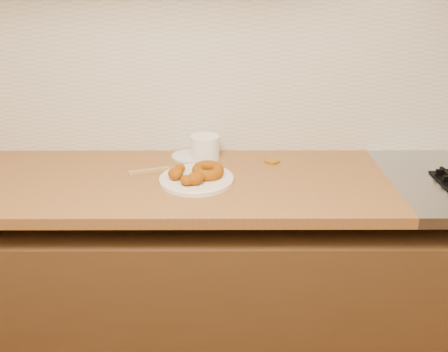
{
  "coord_description": "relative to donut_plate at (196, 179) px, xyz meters",
  "views": [
    {
      "loc": [
        -0.11,
        0.09,
        1.61
      ],
      "look_at": [
        -0.11,
        1.64,
        0.93
      ],
      "focal_mm": 38.0,
      "sensor_mm": 36.0,
      "label": 1
    }
  ],
  "objects": [
    {
      "name": "wall_back",
      "position": [
        0.21,
        0.34,
        0.44
      ],
      "size": [
        4.0,
        0.02,
        2.7
      ],
      "primitive_type": "cube",
      "color": "beige",
      "rests_on": "ground"
    },
    {
      "name": "base_cabinet",
      "position": [
        0.21,
        0.03,
        -0.52
      ],
      "size": [
        3.6,
        0.6,
        0.77
      ],
      "primitive_type": "cube",
      "color": "#492E19",
      "rests_on": "floor"
    },
    {
      "name": "butcher_block",
      "position": [
        -0.44,
        0.03,
        -0.03
      ],
      "size": [
        2.3,
        0.62,
        0.04
      ],
      "primitive_type": "cube",
      "color": "olive",
      "rests_on": "base_cabinet"
    },
    {
      "name": "backsplash",
      "position": [
        0.21,
        0.33,
        0.29
      ],
      "size": [
        3.6,
        0.02,
        0.6
      ],
      "primitive_type": "cube",
      "color": "beige",
      "rests_on": "wall_back"
    },
    {
      "name": "donut_plate",
      "position": [
        0.0,
        0.0,
        0.0
      ],
      "size": [
        0.27,
        0.27,
        0.02
      ],
      "primitive_type": "cylinder",
      "color": "silver",
      "rests_on": "butcher_block"
    },
    {
      "name": "ring_donut",
      "position": [
        0.04,
        0.02,
        0.03
      ],
      "size": [
        0.15,
        0.15,
        0.05
      ],
      "primitive_type": "torus",
      "rotation": [
        0.1,
        0.0,
        0.25
      ],
      "color": "#924400",
      "rests_on": "donut_plate"
    },
    {
      "name": "fried_dough_chunks",
      "position": [
        -0.04,
        -0.03,
        0.03
      ],
      "size": [
        0.15,
        0.17,
        0.05
      ],
      "color": "#924400",
      "rests_on": "donut_plate"
    },
    {
      "name": "plastic_tub",
      "position": [
        0.02,
        0.22,
        0.04
      ],
      "size": [
        0.13,
        0.13,
        0.1
      ],
      "primitive_type": "cylinder",
      "rotation": [
        0.0,
        0.0,
        0.1
      ],
      "color": "white",
      "rests_on": "butcher_block"
    },
    {
      "name": "tub_lid",
      "position": [
        -0.04,
        0.24,
        -0.0
      ],
      "size": [
        0.18,
        0.18,
        0.01
      ],
      "primitive_type": "cylinder",
      "rotation": [
        0.0,
        0.0,
        -0.33
      ],
      "color": "silver",
      "rests_on": "butcher_block"
    },
    {
      "name": "brass_jar_lid",
      "position": [
        0.29,
        0.19,
        -0.0
      ],
      "size": [
        0.08,
        0.08,
        0.01
      ],
      "primitive_type": "cylinder",
      "rotation": [
        0.0,
        0.0,
        -0.41
      ],
      "color": "#BC921F",
      "rests_on": "butcher_block"
    },
    {
      "name": "wooden_utensil",
      "position": [
        -0.18,
        0.08,
        -0.0
      ],
      "size": [
        0.15,
        0.07,
        0.01
      ],
      "primitive_type": "cube",
      "rotation": [
        0.0,
        0.0,
        0.32
      ],
      "color": "#9D7D4C",
      "rests_on": "butcher_block"
    }
  ]
}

